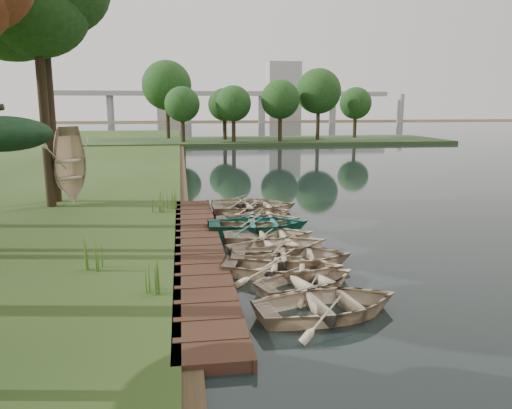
{
  "coord_description": "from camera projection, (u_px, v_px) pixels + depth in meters",
  "views": [
    {
      "loc": [
        -2.09,
        -16.41,
        4.95
      ],
      "look_at": [
        0.53,
        1.04,
        1.43
      ],
      "focal_mm": 35.0,
      "sensor_mm": 36.0,
      "label": 1
    }
  ],
  "objects": [
    {
      "name": "ground",
      "position": [
        245.0,
        251.0,
        17.19
      ],
      "size": [
        300.0,
        300.0,
        0.0
      ],
      "primitive_type": "plane",
      "color": "#3D2F1D"
    },
    {
      "name": "boardwalk",
      "position": [
        199.0,
        249.0,
        16.92
      ],
      "size": [
        1.6,
        16.0,
        0.3
      ],
      "primitive_type": "cube",
      "color": "#372015",
      "rests_on": "ground"
    },
    {
      "name": "peninsula",
      "position": [
        257.0,
        141.0,
        66.8
      ],
      "size": [
        50.0,
        14.0,
        0.45
      ],
      "primitive_type": "cube",
      "color": "#2A401C",
      "rests_on": "ground"
    },
    {
      "name": "far_trees",
      "position": [
        232.0,
        94.0,
        65.09
      ],
      "size": [
        45.6,
        5.6,
        8.8
      ],
      "color": "black",
      "rests_on": "peninsula"
    },
    {
      "name": "bridge",
      "position": [
        234.0,
        97.0,
        133.96
      ],
      "size": [
        95.9,
        4.0,
        8.6
      ],
      "color": "#A5A5A0",
      "rests_on": "ground"
    },
    {
      "name": "building_a",
      "position": [
        283.0,
        92.0,
        155.56
      ],
      "size": [
        10.0,
        8.0,
        18.0
      ],
      "primitive_type": "cube",
      "color": "#A5A5A0",
      "rests_on": "ground"
    },
    {
      "name": "building_b",
      "position": [
        170.0,
        102.0,
        155.89
      ],
      "size": [
        8.0,
        8.0,
        12.0
      ],
      "primitive_type": "cube",
      "color": "#A5A5A0",
      "rests_on": "ground"
    },
    {
      "name": "rowboat_0",
      "position": [
        329.0,
        301.0,
        11.74
      ],
      "size": [
        3.95,
        3.1,
        0.75
      ],
      "primitive_type": "imported",
      "rotation": [
        0.0,
        0.0,
        1.73
      ],
      "color": "#C8B091",
      "rests_on": "water"
    },
    {
      "name": "rowboat_1",
      "position": [
        308.0,
        278.0,
        13.48
      ],
      "size": [
        3.6,
        3.1,
        0.63
      ],
      "primitive_type": "imported",
      "rotation": [
        0.0,
        0.0,
        1.93
      ],
      "color": "#C8B091",
      "rests_on": "water"
    },
    {
      "name": "rowboat_2",
      "position": [
        282.0,
        263.0,
        14.55
      ],
      "size": [
        4.1,
        3.4,
        0.73
      ],
      "primitive_type": "imported",
      "rotation": [
        0.0,
        0.0,
        1.29
      ],
      "color": "#C8B091",
      "rests_on": "water"
    },
    {
      "name": "rowboat_3",
      "position": [
        291.0,
        253.0,
        15.43
      ],
      "size": [
        4.16,
        3.26,
        0.78
      ],
      "primitive_type": "imported",
      "rotation": [
        0.0,
        0.0,
        1.41
      ],
      "color": "#C8B091",
      "rests_on": "water"
    },
    {
      "name": "rowboat_4",
      "position": [
        280.0,
        244.0,
        16.6
      ],
      "size": [
        3.99,
        3.24,
        0.73
      ],
      "primitive_type": "imported",
      "rotation": [
        0.0,
        0.0,
        1.8
      ],
      "color": "#C8B091",
      "rests_on": "water"
    },
    {
      "name": "rowboat_5",
      "position": [
        269.0,
        233.0,
        18.08
      ],
      "size": [
        3.34,
        2.4,
        0.69
      ],
      "primitive_type": "imported",
      "rotation": [
        0.0,
        0.0,
        1.56
      ],
      "color": "#C8B091",
      "rests_on": "water"
    },
    {
      "name": "rowboat_6",
      "position": [
        259.0,
        222.0,
        19.44
      ],
      "size": [
        4.04,
        2.93,
        0.82
      ],
      "primitive_type": "imported",
      "rotation": [
        0.0,
        0.0,
        1.55
      ],
      "color": "#2D7D6C",
      "rests_on": "water"
    },
    {
      "name": "rowboat_7",
      "position": [
        258.0,
        218.0,
        20.38
      ],
      "size": [
        3.69,
        2.76,
        0.73
      ],
      "primitive_type": "imported",
      "rotation": [
        0.0,
        0.0,
        1.5
      ],
      "color": "#C8B091",
      "rests_on": "water"
    },
    {
      "name": "rowboat_8",
      "position": [
        259.0,
        212.0,
        21.71
      ],
      "size": [
        3.58,
        2.95,
        0.65
      ],
      "primitive_type": "imported",
      "rotation": [
        0.0,
        0.0,
        1.83
      ],
      "color": "#C8B091",
      "rests_on": "water"
    },
    {
      "name": "rowboat_9",
      "position": [
        255.0,
        205.0,
        22.87
      ],
      "size": [
        4.1,
        3.04,
        0.81
      ],
      "primitive_type": "imported",
      "rotation": [
        0.0,
        0.0,
        1.63
      ],
      "color": "#C8B091",
      "rests_on": "water"
    },
    {
      "name": "rowboat_10",
      "position": [
        245.0,
        201.0,
        24.12
      ],
      "size": [
        3.44,
        2.59,
        0.68
      ],
      "primitive_type": "imported",
      "rotation": [
        0.0,
        0.0,
        1.49
      ],
      "color": "#C8B091",
      "rests_on": "water"
    },
    {
      "name": "stored_rowboat",
      "position": [
        72.0,
        196.0,
        23.75
      ],
      "size": [
        4.48,
        4.44,
        0.76
      ],
      "primitive_type": "imported",
      "rotation": [
        3.14,
        0.0,
        0.82
      ],
      "color": "#C8B091",
      "rests_on": "bank"
    },
    {
      "name": "reeds_0",
      "position": [
        150.0,
        276.0,
        12.47
      ],
      "size": [
        0.6,
        0.6,
        0.89
      ],
      "primitive_type": "cone",
      "color": "#3F661E",
      "rests_on": "bank"
    },
    {
      "name": "reeds_1",
      "position": [
        91.0,
        254.0,
        14.22
      ],
      "size": [
        0.6,
        0.6,
        0.96
      ],
      "primitive_type": "cone",
      "color": "#3F661E",
      "rests_on": "bank"
    },
    {
      "name": "reeds_2",
      "position": [
        158.0,
        202.0,
        21.93
      ],
      "size": [
        0.6,
        0.6,
        0.92
      ],
      "primitive_type": "cone",
      "color": "#3F661E",
      "rests_on": "bank"
    },
    {
      "name": "reeds_3",
      "position": [
        171.0,
        199.0,
        22.65
      ],
      "size": [
        0.6,
        0.6,
        0.89
      ],
      "primitive_type": "cone",
      "color": "#3F661E",
      "rests_on": "bank"
    }
  ]
}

